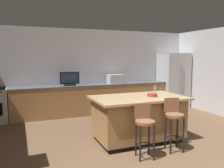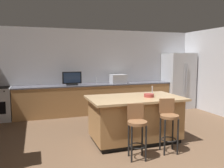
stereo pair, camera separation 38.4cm
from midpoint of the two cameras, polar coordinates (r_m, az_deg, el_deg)
The scene contains 12 objects.
wall_back at distance 7.54m, azimuth -2.69°, elevation 3.30°, with size 7.26×0.12×2.63m, color #BCBCC1.
counter_back at distance 7.26m, azimuth -2.40°, elevation -3.63°, with size 4.90×0.62×0.92m.
kitchen_island at distance 4.94m, azimuth 7.90°, elevation -8.45°, with size 1.93×1.15×0.94m.
refrigerator at distance 8.40m, azimuth 17.31°, elevation 0.81°, with size 0.94×0.81×1.89m.
microwave at distance 7.41m, azimuth 3.03°, elevation 1.26°, with size 0.48×0.36×0.28m, color #B7BABF.
tv_monitor at distance 6.95m, azimuth -8.31°, elevation 1.23°, with size 0.57×0.16×0.41m.
sink_faucet_back at distance 7.29m, azimuth -2.32°, elevation 1.01°, with size 0.02×0.02×0.24m, color #B2B2B7.
sink_faucet_island at distance 5.01m, azimuth 12.10°, elevation -1.70°, with size 0.02×0.02×0.22m, color #B2B2B7.
bar_stool_left at distance 4.10m, azimuth 8.89°, elevation -10.38°, with size 0.34×0.36×0.95m.
bar_stool_right at distance 4.48m, azimuth 16.26°, elevation -8.70°, with size 0.35×0.36×0.99m.
fruit_bowl at distance 4.88m, azimuth 11.36°, elevation -2.80°, with size 0.20×0.20×0.07m, color #993833.
cell_phone at distance 4.91m, azimuth 10.77°, elevation -3.10°, with size 0.07×0.15×0.01m, color black.
Camera 2 is at (-1.87, -2.46, 1.77)m, focal length 36.97 mm.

